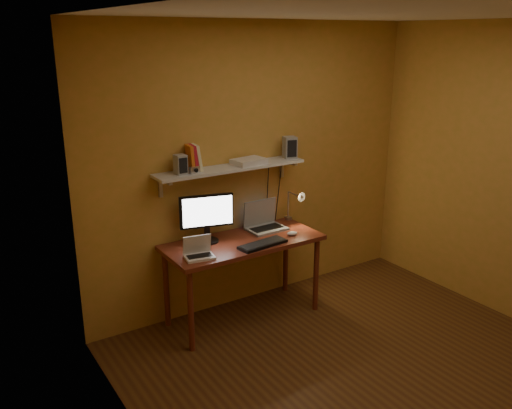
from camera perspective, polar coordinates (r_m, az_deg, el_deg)
room at (r=3.82m, az=13.19°, el=-0.84°), size 3.44×3.24×2.64m
desk at (r=4.78m, az=-1.37°, el=-4.75°), size 1.40×0.60×0.75m
wall_shelf at (r=4.72m, az=-2.66°, el=3.84°), size 1.40×0.25×0.21m
monitor at (r=4.65m, az=-5.21°, el=-1.18°), size 0.46×0.24×0.42m
laptop at (r=5.01m, az=0.79°, el=-1.78°), size 0.35×0.26×0.26m
netbook at (r=4.41m, az=-6.09°, el=-4.90°), size 0.26×0.21×0.18m
keyboard at (r=4.63m, az=0.71°, el=-4.21°), size 0.46×0.19×0.02m
mouse at (r=4.87m, az=3.83°, el=-3.05°), size 0.11×0.09×0.03m
desk_lamp at (r=5.13m, az=4.18°, el=0.27°), size 0.09×0.23×0.38m
speaker_left at (r=4.47m, az=-7.95°, el=4.19°), size 0.09×0.09×0.16m
speaker_right at (r=5.03m, az=3.58°, el=6.02°), size 0.14×0.14×0.20m
books at (r=4.56m, az=-6.59°, el=4.89°), size 0.13×0.16×0.22m
shelf_camera at (r=4.50m, az=-6.46°, el=3.64°), size 0.10×0.06×0.06m
router at (r=4.79m, az=-0.77°, el=4.56°), size 0.31×0.23×0.05m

